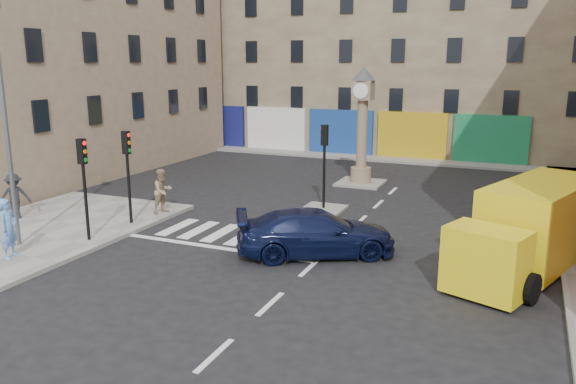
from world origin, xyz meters
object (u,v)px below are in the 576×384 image
Objects in this scene: traffic_light_left_far at (127,162)px; lamp_post at (4,113)px; pedestrian_tan at (163,191)px; traffic_light_island at (324,153)px; pedestrian_dark at (14,196)px; clock_pillar at (362,118)px; traffic_light_left_near at (84,173)px; navy_sedan at (316,233)px; yellow_van at (532,228)px; pedestrian_blue at (9,228)px.

lamp_post reaches higher than traffic_light_left_far.
lamp_post is 4.35× the size of pedestrian_tan.
traffic_light_island is at bearing 40.60° from traffic_light_left_far.
pedestrian_dark is (-11.08, -6.73, -1.50)m from traffic_light_island.
pedestrian_dark is (-11.08, -12.73, -2.46)m from clock_pillar.
traffic_light_left_near is at bearing -168.58° from pedestrian_tan.
pedestrian_tan is at bearing -21.40° from pedestrian_dark.
lamp_post is at bearing -118.35° from clock_pillar.
traffic_light_left_near is 8.50m from navy_sedan.
yellow_van reaches higher than navy_sedan.
yellow_van is at bearing -26.13° from traffic_light_island.
pedestrian_tan is (0.30, 1.80, -1.52)m from traffic_light_left_far.
yellow_van is 14.49m from pedestrian_tan.
traffic_light_left_far is 5.20m from pedestrian_dark.
traffic_light_left_near reaches higher than traffic_light_island.
pedestrian_tan reaches higher than navy_sedan.
traffic_light_left_far is 5.23m from pedestrian_blue.
pedestrian_blue is (-15.76, -6.16, -0.18)m from yellow_van.
traffic_light_left_near is 10.03m from traffic_light_island.
traffic_light_island is at bearing -49.71° from pedestrian_blue.
clock_pillar is 17.06m from pedestrian_dark.
pedestrian_tan is at bearing -149.02° from traffic_light_island.
clock_pillar is (6.30, 11.40, 0.93)m from traffic_light_left_far.
yellow_van is (8.48, -4.16, -1.25)m from traffic_light_island.
pedestrian_dark is at bearing -164.43° from traffic_light_left_far.
pedestrian_blue is (-7.28, -10.32, -1.44)m from traffic_light_island.
traffic_light_left_far is 1.97× the size of pedestrian_dark.
pedestrian_tan is at bearing 85.91° from traffic_light_left_near.
traffic_light_left_far is at bearing -25.79° from pedestrian_blue.
navy_sedan is 0.70× the size of yellow_van.
pedestrian_blue is (0.92, -1.12, -3.64)m from lamp_post.
navy_sedan is 10.14m from pedestrian_blue.
yellow_van is 19.73m from pedestrian_dark.
pedestrian_blue is 6.84m from pedestrian_tan.
navy_sedan is 2.83× the size of pedestrian_tan.
yellow_van is (8.48, -10.15, -2.21)m from clock_pillar.
pedestrian_blue reaches higher than navy_sedan.
navy_sedan is at bearing -146.81° from yellow_van.
lamp_post is 4.13× the size of pedestrian_blue.
traffic_light_island is 9.53m from yellow_van.
traffic_light_island is 7.15m from pedestrian_tan.
clock_pillar reaches higher than traffic_light_island.
clock_pillar is (0.00, 6.00, 0.96)m from traffic_light_island.
traffic_light_island is 1.97× the size of pedestrian_dark.
pedestrian_tan is 5.97m from pedestrian_dark.
navy_sedan is (9.92, 3.52, -4.01)m from lamp_post.
navy_sedan is (1.72, -11.67, -2.76)m from clock_pillar.
clock_pillar reaches higher than traffic_light_left_far.
lamp_post is 1.36× the size of clock_pillar.
traffic_light_left_near is 5.13m from pedestrian_dark.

